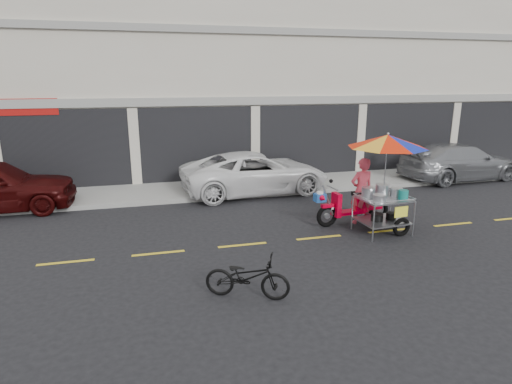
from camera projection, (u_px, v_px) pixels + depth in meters
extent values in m
plane|color=black|center=(319.00, 238.00, 10.89)|extent=(90.00, 90.00, 0.00)
cube|color=gray|center=(262.00, 184.00, 16.01)|extent=(45.00, 3.00, 0.15)
cube|color=beige|center=(233.00, 76.00, 19.67)|extent=(36.00, 8.00, 8.00)
cube|color=black|center=(255.00, 144.00, 16.56)|extent=(35.28, 0.06, 2.90)
cube|color=gray|center=(255.00, 101.00, 16.11)|extent=(36.00, 0.12, 0.30)
cube|color=gray|center=(255.00, 30.00, 15.47)|extent=(36.00, 0.12, 0.25)
cube|color=white|center=(483.00, 54.00, 23.24)|extent=(8.00, 7.00, 10.40)
cube|color=gold|center=(319.00, 237.00, 10.89)|extent=(42.00, 0.10, 0.01)
imported|color=white|center=(255.00, 173.00, 14.98)|extent=(5.38, 2.85, 1.44)
imported|color=gray|center=(459.00, 162.00, 16.90)|extent=(5.11, 2.36, 1.45)
imported|color=black|center=(247.00, 277.00, 7.82)|extent=(1.66, 1.15, 0.83)
torus|color=black|center=(327.00, 216.00, 11.61)|extent=(0.63, 0.17, 0.62)
torus|color=black|center=(378.00, 210.00, 12.12)|extent=(0.63, 0.17, 0.62)
cylinder|color=#9EA0A5|center=(327.00, 216.00, 11.61)|extent=(0.16, 0.08, 0.15)
cylinder|color=#9EA0A5|center=(378.00, 210.00, 12.12)|extent=(0.16, 0.08, 0.15)
cube|color=red|center=(327.00, 206.00, 11.53)|extent=(0.36, 0.16, 0.09)
cylinder|color=#9EA0A5|center=(328.00, 200.00, 11.49)|extent=(0.40, 0.08, 0.88)
cube|color=red|center=(336.00, 205.00, 11.62)|extent=(0.16, 0.38, 0.65)
cube|color=red|center=(352.00, 212.00, 11.84)|extent=(0.89, 0.37, 0.09)
cube|color=red|center=(367.00, 201.00, 11.93)|extent=(0.84, 0.35, 0.44)
cube|color=black|center=(365.00, 193.00, 11.83)|extent=(0.73, 0.32, 0.11)
cylinder|color=#9EA0A5|center=(333.00, 188.00, 11.45)|extent=(0.09, 0.60, 0.04)
sphere|color=black|center=(331.00, 181.00, 11.63)|extent=(0.11, 0.11, 0.11)
cylinder|color=white|center=(332.00, 208.00, 11.59)|extent=(0.14, 0.14, 0.05)
cube|color=#1D4D99|center=(320.00, 198.00, 11.39)|extent=(0.30, 0.26, 0.22)
cylinder|color=white|center=(320.00, 193.00, 11.36)|extent=(0.19, 0.19, 0.05)
cone|color=red|center=(323.00, 199.00, 11.22)|extent=(0.21, 0.25, 0.20)
torus|color=black|center=(401.00, 227.00, 10.94)|extent=(0.51, 0.15, 0.50)
cylinder|color=#9EA0A5|center=(373.00, 224.00, 10.49)|extent=(0.04, 0.04, 0.93)
cylinder|color=#9EA0A5|center=(352.00, 213.00, 11.39)|extent=(0.04, 0.04, 0.93)
cylinder|color=#9EA0A5|center=(414.00, 219.00, 10.87)|extent=(0.04, 0.04, 0.93)
cylinder|color=#9EA0A5|center=(390.00, 208.00, 11.77)|extent=(0.04, 0.04, 0.93)
cube|color=#9EA0A5|center=(382.00, 221.00, 11.17)|extent=(1.27, 1.07, 0.03)
cube|color=#9EA0A5|center=(384.00, 199.00, 11.01)|extent=(1.27, 1.07, 0.04)
cylinder|color=#9EA0A5|center=(396.00, 201.00, 10.55)|extent=(1.20, 0.12, 0.03)
cylinder|color=#9EA0A5|center=(373.00, 192.00, 11.44)|extent=(1.20, 0.12, 0.03)
cylinder|color=#9EA0A5|center=(364.00, 198.00, 10.81)|extent=(0.10, 0.98, 0.03)
cylinder|color=#9EA0A5|center=(403.00, 194.00, 11.18)|extent=(0.10, 0.98, 0.03)
cylinder|color=#9EA0A5|center=(371.00, 215.00, 11.61)|extent=(0.11, 0.82, 0.04)
cylinder|color=#9EA0A5|center=(373.00, 196.00, 11.47)|extent=(0.11, 0.82, 0.04)
cube|color=yellow|center=(401.00, 212.00, 10.64)|extent=(0.38, 0.05, 0.27)
cylinder|color=#B7B7BC|center=(368.00, 192.00, 11.07)|extent=(0.37, 0.37, 0.24)
cylinder|color=#B7B7BC|center=(382.00, 190.00, 11.22)|extent=(0.38, 0.38, 0.27)
cylinder|color=#B7B7BC|center=(396.00, 192.00, 11.16)|extent=(0.34, 0.34, 0.19)
cylinder|color=#B7B7BC|center=(379.00, 198.00, 10.72)|extent=(0.35, 0.35, 0.14)
cylinder|color=#157C73|center=(403.00, 195.00, 10.85)|extent=(0.26, 0.26, 0.24)
cylinder|color=black|center=(377.00, 217.00, 11.09)|extent=(0.33, 0.33, 0.20)
cylinder|color=black|center=(391.00, 216.00, 11.23)|extent=(0.28, 0.28, 0.17)
cylinder|color=#9EA0A5|center=(385.00, 167.00, 10.92)|extent=(0.03, 0.03, 1.63)
sphere|color=#9EA0A5|center=(388.00, 134.00, 10.70)|extent=(0.07, 0.07, 0.07)
imported|color=#C83A4A|center=(361.00, 191.00, 11.77)|extent=(0.71, 0.49, 1.85)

